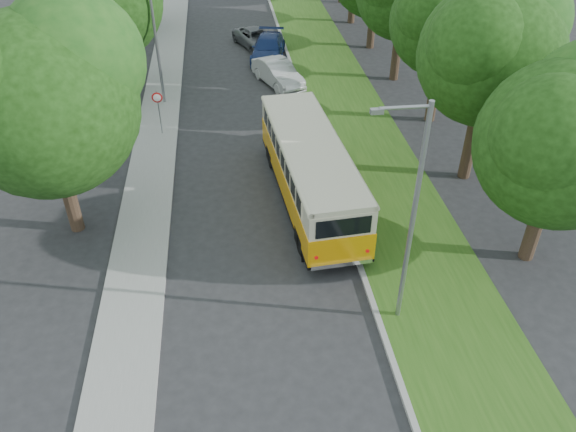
{
  "coord_description": "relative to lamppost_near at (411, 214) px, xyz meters",
  "views": [
    {
      "loc": [
        -1.07,
        -15.52,
        14.14
      ],
      "look_at": [
        1.04,
        1.76,
        1.5
      ],
      "focal_mm": 35.0,
      "sensor_mm": 36.0,
      "label": 1
    }
  ],
  "objects": [
    {
      "name": "vintage_bus",
      "position": [
        -1.84,
        7.3,
        -2.85
      ],
      "size": [
        3.42,
        10.39,
        3.03
      ],
      "primitive_type": null,
      "rotation": [
        0.0,
        0.0,
        0.08
      ],
      "color": "#FDA508",
      "rests_on": "ground"
    },
    {
      "name": "grass_verge",
      "position": [
        1.74,
        7.5,
        -4.3
      ],
      "size": [
        4.5,
        70.0,
        0.13
      ],
      "primitive_type": "cube",
      "color": "#285015",
      "rests_on": "ground"
    },
    {
      "name": "lamppost_near",
      "position": [
        0.0,
        0.0,
        0.0
      ],
      "size": [
        1.71,
        0.16,
        8.0
      ],
      "color": "gray",
      "rests_on": "ground"
    },
    {
      "name": "car_white",
      "position": [
        -1.82,
        20.49,
        -3.62
      ],
      "size": [
        3.16,
        4.84,
        1.51
      ],
      "primitive_type": "imported",
      "rotation": [
        0.0,
        0.0,
        0.38
      ],
      "color": "silver",
      "rests_on": "ground"
    },
    {
      "name": "ground",
      "position": [
        -4.21,
        2.5,
        -4.37
      ],
      "size": [
        120.0,
        120.0,
        0.0
      ],
      "primitive_type": "plane",
      "color": "#262629",
      "rests_on": "ground"
    },
    {
      "name": "car_grey",
      "position": [
        -2.62,
        27.54,
        -3.71
      ],
      "size": [
        3.74,
        5.19,
        1.31
      ],
      "primitive_type": "imported",
      "rotation": [
        0.0,
        0.0,
        0.37
      ],
      "color": "#585C60",
      "rests_on": "ground"
    },
    {
      "name": "sidewalk",
      "position": [
        -9.01,
        7.5,
        -4.31
      ],
      "size": [
        2.2,
        70.0,
        0.12
      ],
      "primitive_type": "cube",
      "color": "gray",
      "rests_on": "ground"
    },
    {
      "name": "curb",
      "position": [
        -0.61,
        7.5,
        -4.29
      ],
      "size": [
        0.2,
        70.0,
        0.15
      ],
      "primitive_type": "cube",
      "color": "gray",
      "rests_on": "ground"
    },
    {
      "name": "car_blue",
      "position": [
        -2.02,
        25.09,
        -3.62
      ],
      "size": [
        3.07,
        5.48,
        1.5
      ],
      "primitive_type": "imported",
      "rotation": [
        0.0,
        0.0,
        -0.2
      ],
      "color": "navy",
      "rests_on": "ground"
    },
    {
      "name": "lamppost_far",
      "position": [
        -8.91,
        18.5,
        -0.25
      ],
      "size": [
        1.71,
        0.16,
        7.5
      ],
      "color": "gray",
      "rests_on": "ground"
    },
    {
      "name": "car_silver",
      "position": [
        -1.39,
        11.3,
        -3.65
      ],
      "size": [
        2.71,
        4.51,
        1.44
      ],
      "primitive_type": "imported",
      "rotation": [
        0.0,
        0.0,
        0.26
      ],
      "color": "silver",
      "rests_on": "ground"
    },
    {
      "name": "warning_sign",
      "position": [
        -8.71,
        14.48,
        -2.66
      ],
      "size": [
        0.56,
        0.1,
        2.5
      ],
      "color": "gray",
      "rests_on": "ground"
    }
  ]
}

